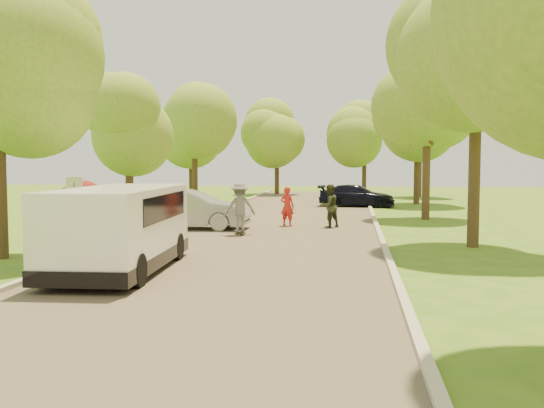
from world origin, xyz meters
The scene contains 23 objects.
ground centered at (0.00, 0.00, 0.00)m, with size 100.00×100.00×0.00m, color #386618.
road centered at (0.00, 8.00, 0.01)m, with size 8.00×60.00×0.01m, color #4C4438.
curb_left centered at (-4.05, 8.00, 0.06)m, with size 0.18×60.00×0.12m, color #B2AD9E.
curb_right centered at (4.05, 8.00, 0.06)m, with size 0.18×60.00×0.12m, color #B2AD9E.
street_sign centered at (-5.80, 4.00, 1.56)m, with size 0.55×0.06×2.17m.
red_shrub centered at (-6.30, 5.50, 1.10)m, with size 1.70×1.70×1.95m.
tree_l_mida centered at (-6.30, 1.00, 5.17)m, with size 4.71×4.60×7.39m.
tree_l_midb centered at (-6.81, 12.00, 4.59)m, with size 4.30×4.20×6.62m.
tree_l_far centered at (-6.39, 22.00, 5.47)m, with size 4.92×4.80×7.79m.
tree_r_mida centered at (7.02, 5.00, 5.54)m, with size 5.13×5.00×7.95m.
tree_r_midb centered at (6.60, 14.00, 4.88)m, with size 4.51×4.40×7.01m.
tree_r_far centered at (7.23, 24.00, 5.83)m, with size 5.33×5.20×8.34m.
tree_bg_a centered at (-8.78, 30.00, 5.31)m, with size 5.12×5.00×7.72m.
tree_bg_b centered at (8.22, 32.00, 5.54)m, with size 5.12×5.00×7.95m.
tree_bg_c centered at (-2.79, 34.00, 5.02)m, with size 4.92×4.80×7.33m.
tree_bg_d centered at (4.22, 36.00, 5.31)m, with size 5.12×5.00×7.72m.
minivan centered at (-2.50, -0.45, 1.08)m, with size 2.45×5.59×2.04m.
silver_sedan centered at (-3.30, 8.73, 0.77)m, with size 1.64×4.69×1.55m, color #9D9EA1.
dark_sedan centered at (3.30, 21.25, 0.64)m, with size 1.80×4.43×1.29m, color black.
longboard centered at (-0.99, 7.13, 0.10)m, with size 0.61×0.95×0.11m.
skateboarder centered at (-0.99, 7.13, 1.02)m, with size 1.16×0.67×1.80m, color slate.
person_striped centered at (0.41, 10.28, 0.82)m, with size 0.60×0.39×1.63m, color red.
person_olive centered at (2.14, 9.94, 0.87)m, with size 0.85×0.66×1.75m, color #292D1B.
Camera 1 is at (3.07, -14.40, 2.69)m, focal length 40.00 mm.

